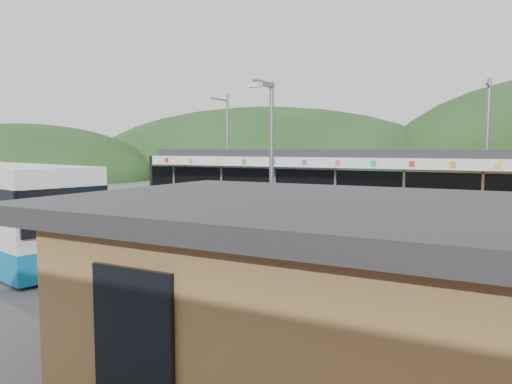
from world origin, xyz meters
The scene contains 10 objects.
ground centered at (0.00, 0.00, 0.00)m, with size 120.00×120.00×0.00m, color #4C4C4F.
hills centered at (6.19, 5.29, 0.00)m, with size 146.00×149.00×26.00m.
platform centered at (0.00, 3.30, 0.15)m, with size 26.00×3.20×0.30m, color #9E9E99.
yellow_line centered at (0.00, 2.00, 0.30)m, with size 26.00×0.10×0.01m, color yellow.
train centered at (0.71, 6.00, 2.06)m, with size 20.44×3.01×3.74m.
catenary_mast_west centered at (-7.00, 8.56, 3.65)m, with size 0.18×1.80×7.00m.
catenary_mast_east centered at (7.00, 8.56, 3.65)m, with size 0.18×1.80×7.00m.
station_shelter centered at (6.00, -9.01, 1.55)m, with size 9.20×6.20×3.00m.
pallet_stack centered at (7.53, -5.91, 0.22)m, with size 1.19×1.00×0.44m.
lamp_post centered at (2.63, -4.73, 3.35)m, with size 0.36×1.00×5.59m.
Camera 1 is at (8.71, -16.61, 3.84)m, focal length 35.00 mm.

